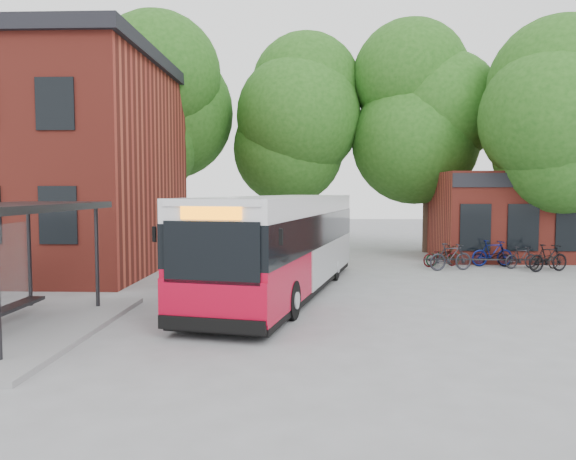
{
  "coord_description": "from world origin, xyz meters",
  "views": [
    {
      "loc": [
        1.96,
        -13.04,
        3.15
      ],
      "look_at": [
        1.33,
        3.38,
        2.0
      ],
      "focal_mm": 35.0,
      "sensor_mm": 36.0,
      "label": 1
    }
  ],
  "objects_px": {
    "bicycle_4": "(492,256)",
    "bicycle_5": "(521,257)",
    "bicycle_3": "(492,253)",
    "city_bus": "(283,245)",
    "bus_shelter": "(16,268)",
    "bicycle_0": "(441,256)",
    "bicycle_1": "(451,257)",
    "bicycle_6": "(544,260)",
    "bicycle_7": "(548,258)",
    "bicycle_2": "(443,256)"
  },
  "relations": [
    {
      "from": "bicycle_4",
      "to": "bicycle_5",
      "type": "distance_m",
      "value": 1.17
    },
    {
      "from": "bicycle_5",
      "to": "bicycle_3",
      "type": "bearing_deg",
      "value": 36.7
    },
    {
      "from": "city_bus",
      "to": "bus_shelter",
      "type": "bearing_deg",
      "value": -126.34
    },
    {
      "from": "bicycle_0",
      "to": "bicycle_5",
      "type": "xyz_separation_m",
      "value": [
        3.12,
        -0.48,
        0.01
      ]
    },
    {
      "from": "bicycle_1",
      "to": "bicycle_6",
      "type": "xyz_separation_m",
      "value": [
        3.82,
        0.47,
        -0.15
      ]
    },
    {
      "from": "bicycle_4",
      "to": "bicycle_5",
      "type": "bearing_deg",
      "value": -109.72
    },
    {
      "from": "city_bus",
      "to": "bicycle_4",
      "type": "bearing_deg",
      "value": 49.99
    },
    {
      "from": "bicycle_1",
      "to": "bicycle_7",
      "type": "height_order",
      "value": "bicycle_1"
    },
    {
      "from": "bicycle_7",
      "to": "bus_shelter",
      "type": "bearing_deg",
      "value": 102.97
    },
    {
      "from": "bicycle_0",
      "to": "bicycle_1",
      "type": "xyz_separation_m",
      "value": [
        0.11,
        -1.17,
        0.1
      ]
    },
    {
      "from": "city_bus",
      "to": "bicycle_7",
      "type": "distance_m",
      "value": 11.3
    },
    {
      "from": "bus_shelter",
      "to": "bicycle_6",
      "type": "distance_m",
      "value": 19.16
    },
    {
      "from": "bicycle_4",
      "to": "bicycle_5",
      "type": "height_order",
      "value": "bicycle_5"
    },
    {
      "from": "city_bus",
      "to": "bicycle_1",
      "type": "distance_m",
      "value": 8.28
    },
    {
      "from": "bicycle_3",
      "to": "bicycle_1",
      "type": "bearing_deg",
      "value": 112.06
    },
    {
      "from": "city_bus",
      "to": "bicycle_1",
      "type": "xyz_separation_m",
      "value": [
        6.38,
        5.2,
        -0.95
      ]
    },
    {
      "from": "city_bus",
      "to": "bicycle_4",
      "type": "relative_size",
      "value": 7.51
    },
    {
      "from": "bicycle_2",
      "to": "bicycle_6",
      "type": "relative_size",
      "value": 1.08
    },
    {
      "from": "bicycle_4",
      "to": "bicycle_6",
      "type": "xyz_separation_m",
      "value": [
        1.79,
        -0.88,
        -0.01
      ]
    },
    {
      "from": "bus_shelter",
      "to": "bicycle_7",
      "type": "xyz_separation_m",
      "value": [
        15.75,
        10.01,
        -0.91
      ]
    },
    {
      "from": "bus_shelter",
      "to": "bicycle_2",
      "type": "xyz_separation_m",
      "value": [
        12.05,
        11.54,
        -1.02
      ]
    },
    {
      "from": "bicycle_4",
      "to": "bicycle_7",
      "type": "xyz_separation_m",
      "value": [
        1.68,
        -1.54,
        0.13
      ]
    },
    {
      "from": "bicycle_1",
      "to": "bicycle_3",
      "type": "xyz_separation_m",
      "value": [
        2.05,
        1.35,
        0.0
      ]
    },
    {
      "from": "bicycle_0",
      "to": "bicycle_7",
      "type": "relative_size",
      "value": 0.94
    },
    {
      "from": "bicycle_2",
      "to": "bicycle_4",
      "type": "bearing_deg",
      "value": -111.55
    },
    {
      "from": "bicycle_6",
      "to": "bicycle_0",
      "type": "bearing_deg",
      "value": 56.11
    },
    {
      "from": "bicycle_3",
      "to": "bicycle_6",
      "type": "height_order",
      "value": "bicycle_3"
    },
    {
      "from": "bus_shelter",
      "to": "city_bus",
      "type": "xyz_separation_m",
      "value": [
        5.67,
        5.02,
        0.04
      ]
    },
    {
      "from": "bicycle_6",
      "to": "bicycle_7",
      "type": "height_order",
      "value": "bicycle_7"
    },
    {
      "from": "bus_shelter",
      "to": "bicycle_1",
      "type": "bearing_deg",
      "value": 40.29
    },
    {
      "from": "bicycle_0",
      "to": "bicycle_2",
      "type": "distance_m",
      "value": 0.19
    },
    {
      "from": "bicycle_7",
      "to": "bicycle_6",
      "type": "bearing_deg",
      "value": -29.2
    },
    {
      "from": "bicycle_7",
      "to": "bicycle_5",
      "type": "bearing_deg",
      "value": 18.78
    },
    {
      "from": "bicycle_6",
      "to": "bicycle_2",
      "type": "bearing_deg",
      "value": 53.57
    },
    {
      "from": "bicycle_0",
      "to": "bicycle_4",
      "type": "relative_size",
      "value": 1.08
    },
    {
      "from": "bus_shelter",
      "to": "bicycle_2",
      "type": "height_order",
      "value": "bus_shelter"
    },
    {
      "from": "bus_shelter",
      "to": "bicycle_6",
      "type": "xyz_separation_m",
      "value": [
        15.87,
        10.68,
        -1.05
      ]
    },
    {
      "from": "bicycle_1",
      "to": "bicycle_2",
      "type": "distance_m",
      "value": 1.33
    },
    {
      "from": "bicycle_6",
      "to": "bicycle_7",
      "type": "bearing_deg",
      "value": 146.52
    },
    {
      "from": "bicycle_1",
      "to": "bicycle_2",
      "type": "height_order",
      "value": "bicycle_1"
    },
    {
      "from": "bus_shelter",
      "to": "bicycle_2",
      "type": "distance_m",
      "value": 16.71
    },
    {
      "from": "city_bus",
      "to": "bicycle_6",
      "type": "bearing_deg",
      "value": 41.17
    },
    {
      "from": "bicycle_0",
      "to": "bicycle_6",
      "type": "relative_size",
      "value": 1.12
    },
    {
      "from": "bicycle_4",
      "to": "bicycle_2",
      "type": "bearing_deg",
      "value": 104.49
    },
    {
      "from": "bicycle_3",
      "to": "bicycle_4",
      "type": "xyz_separation_m",
      "value": [
        -0.02,
        -0.01,
        -0.14
      ]
    },
    {
      "from": "bicycle_3",
      "to": "bicycle_7",
      "type": "bearing_deg",
      "value": -144.35
    },
    {
      "from": "bus_shelter",
      "to": "bicycle_4",
      "type": "height_order",
      "value": "bus_shelter"
    },
    {
      "from": "bicycle_2",
      "to": "bicycle_7",
      "type": "height_order",
      "value": "bicycle_7"
    },
    {
      "from": "bicycle_0",
      "to": "bicycle_2",
      "type": "xyz_separation_m",
      "value": [
        0.11,
        0.16,
        -0.01
      ]
    },
    {
      "from": "bicycle_0",
      "to": "bicycle_1",
      "type": "bearing_deg",
      "value": 164.29
    }
  ]
}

